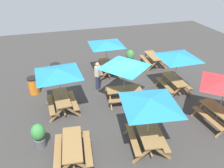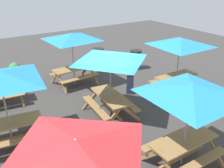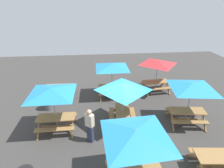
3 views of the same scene
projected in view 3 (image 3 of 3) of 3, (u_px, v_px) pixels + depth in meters
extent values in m
plane|color=#3D3A38|center=(119.00, 126.00, 8.93)|extent=(27.60, 27.60, 0.00)
cube|color=olive|center=(56.00, 117.00, 8.38)|extent=(1.81, 0.72, 0.05)
cube|color=olive|center=(59.00, 115.00, 9.00)|extent=(1.80, 0.28, 0.04)
cube|color=olive|center=(55.00, 129.00, 8.00)|extent=(1.80, 0.28, 0.04)
cube|color=olive|center=(74.00, 118.00, 8.93)|extent=(0.07, 0.80, 0.81)
cube|color=olive|center=(72.00, 127.00, 8.27)|extent=(0.07, 0.80, 0.81)
cube|color=olive|center=(43.00, 120.00, 8.80)|extent=(0.07, 0.80, 0.81)
cube|color=olive|center=(39.00, 129.00, 8.14)|extent=(0.07, 0.80, 0.81)
cube|color=olive|center=(57.00, 126.00, 8.60)|extent=(1.56, 0.09, 0.06)
cylinder|color=gray|center=(55.00, 110.00, 8.20)|extent=(0.04, 0.04, 2.30)
pyramid|color=#268CC6|center=(52.00, 91.00, 7.78)|extent=(2.83, 2.83, 0.28)
cube|color=olive|center=(156.00, 82.00, 12.14)|extent=(1.85, 0.84, 0.05)
cube|color=olive|center=(152.00, 82.00, 12.76)|extent=(1.82, 0.41, 0.04)
cube|color=olive|center=(159.00, 89.00, 11.78)|extent=(1.82, 0.41, 0.04)
cube|color=olive|center=(163.00, 83.00, 12.75)|extent=(0.12, 0.80, 0.81)
cube|color=olive|center=(168.00, 88.00, 12.10)|extent=(0.12, 0.80, 0.81)
cube|color=olive|center=(143.00, 85.00, 12.50)|extent=(0.12, 0.80, 0.81)
cube|color=olive|center=(147.00, 90.00, 11.85)|extent=(0.12, 0.80, 0.81)
cube|color=olive|center=(155.00, 88.00, 12.36)|extent=(1.56, 0.20, 0.06)
cylinder|color=gray|center=(156.00, 76.00, 11.97)|extent=(0.04, 0.04, 2.30)
pyramid|color=red|center=(158.00, 62.00, 11.54)|extent=(2.16, 2.16, 0.28)
cube|color=olive|center=(112.00, 86.00, 11.48)|extent=(1.80, 0.71, 0.05)
cube|color=olive|center=(111.00, 87.00, 12.10)|extent=(1.80, 0.27, 0.04)
cube|color=olive|center=(113.00, 94.00, 11.11)|extent=(1.80, 0.27, 0.04)
cube|color=olive|center=(123.00, 88.00, 12.03)|extent=(0.07, 0.80, 0.81)
cube|color=olive|center=(124.00, 93.00, 11.37)|extent=(0.07, 0.80, 0.81)
cube|color=olive|center=(100.00, 89.00, 11.90)|extent=(0.07, 0.80, 0.81)
cube|color=olive|center=(101.00, 94.00, 11.24)|extent=(0.07, 0.80, 0.81)
cube|color=olive|center=(112.00, 93.00, 11.70)|extent=(1.56, 0.08, 0.06)
cylinder|color=gray|center=(112.00, 81.00, 11.31)|extent=(0.04, 0.04, 2.30)
pyramid|color=#268CC6|center=(112.00, 66.00, 10.88)|extent=(2.83, 2.83, 0.28)
cube|color=olive|center=(134.00, 166.00, 5.85)|extent=(1.84, 0.80, 0.05)
cube|color=olive|center=(129.00, 159.00, 6.47)|extent=(1.81, 0.36, 0.04)
cube|color=olive|center=(151.00, 162.00, 6.45)|extent=(0.11, 0.80, 0.81)
cube|color=olive|center=(109.00, 168.00, 6.23)|extent=(0.11, 0.80, 0.81)
cylinder|color=gray|center=(134.00, 158.00, 5.68)|extent=(0.04, 0.04, 2.30)
pyramid|color=#268CC6|center=(136.00, 133.00, 5.25)|extent=(2.82, 2.82, 0.28)
cube|color=olive|center=(187.00, 111.00, 8.87)|extent=(1.88, 0.94, 0.05)
cube|color=olive|center=(183.00, 110.00, 9.49)|extent=(1.82, 0.51, 0.04)
cube|color=olive|center=(190.00, 122.00, 8.50)|extent=(1.82, 0.51, 0.04)
cube|color=olive|center=(198.00, 113.00, 9.33)|extent=(0.17, 0.80, 0.81)
cube|color=olive|center=(204.00, 121.00, 8.67)|extent=(0.17, 0.80, 0.81)
cube|color=olive|center=(169.00, 112.00, 9.38)|extent=(0.17, 0.80, 0.81)
cube|color=olive|center=(172.00, 121.00, 8.72)|extent=(0.17, 0.80, 0.81)
cube|color=olive|center=(185.00, 119.00, 9.09)|extent=(1.55, 0.28, 0.06)
cylinder|color=gray|center=(189.00, 104.00, 8.70)|extent=(0.04, 0.04, 2.30)
pyramid|color=#268CC6|center=(192.00, 86.00, 8.27)|extent=(2.80, 2.80, 0.28)
cube|color=olive|center=(123.00, 113.00, 8.73)|extent=(0.87, 1.86, 0.05)
cube|color=olive|center=(112.00, 117.00, 8.85)|extent=(0.44, 1.82, 0.04)
cube|color=olive|center=(133.00, 117.00, 8.85)|extent=(0.44, 1.82, 0.04)
cube|color=olive|center=(115.00, 110.00, 9.59)|extent=(0.80, 0.14, 0.81)
cube|color=olive|center=(128.00, 110.00, 9.59)|extent=(0.80, 0.14, 0.81)
cube|color=olive|center=(116.00, 129.00, 8.18)|extent=(0.80, 0.14, 0.81)
cube|color=olive|center=(131.00, 129.00, 8.18)|extent=(0.80, 0.14, 0.81)
cube|color=olive|center=(122.00, 121.00, 8.95)|extent=(0.22, 1.56, 0.06)
cylinder|color=gray|center=(123.00, 106.00, 8.55)|extent=(0.04, 0.04, 2.30)
pyramid|color=#268CC6|center=(123.00, 87.00, 8.13)|extent=(2.19, 2.19, 0.28)
cube|color=olive|center=(222.00, 156.00, 6.24)|extent=(1.86, 0.89, 0.05)
cube|color=olive|center=(212.00, 151.00, 6.86)|extent=(1.82, 0.45, 0.04)
cube|color=olive|center=(193.00, 156.00, 6.73)|extent=(0.15, 0.80, 0.81)
cube|color=olive|center=(218.00, 167.00, 6.46)|extent=(1.56, 0.24, 0.06)
cube|color=olive|center=(59.00, 86.00, 11.48)|extent=(1.83, 0.77, 0.05)
cube|color=olive|center=(62.00, 87.00, 12.10)|extent=(1.81, 0.33, 0.04)
cube|color=olive|center=(58.00, 94.00, 11.11)|extent=(1.81, 0.33, 0.04)
cube|color=olive|center=(73.00, 88.00, 12.01)|extent=(0.09, 0.80, 0.81)
cube|color=olive|center=(71.00, 93.00, 11.35)|extent=(0.09, 0.80, 0.81)
cube|color=olive|center=(50.00, 89.00, 11.93)|extent=(0.09, 0.80, 0.81)
cube|color=olive|center=(47.00, 94.00, 11.27)|extent=(0.09, 0.80, 0.81)
cube|color=olive|center=(60.00, 93.00, 11.70)|extent=(1.56, 0.13, 0.06)
cylinder|color=#59595B|center=(49.00, 106.00, 10.27)|extent=(0.44, 0.44, 0.40)
ellipsoid|color=#3D8C42|center=(47.00, 98.00, 10.02)|extent=(0.58, 0.58, 0.75)
cube|color=#2D334C|center=(90.00, 133.00, 7.80)|extent=(0.33, 0.31, 0.85)
cube|color=beige|center=(90.00, 120.00, 7.49)|extent=(0.42, 0.39, 0.60)
sphere|color=tan|center=(89.00, 112.00, 7.32)|extent=(0.22, 0.22, 0.22)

